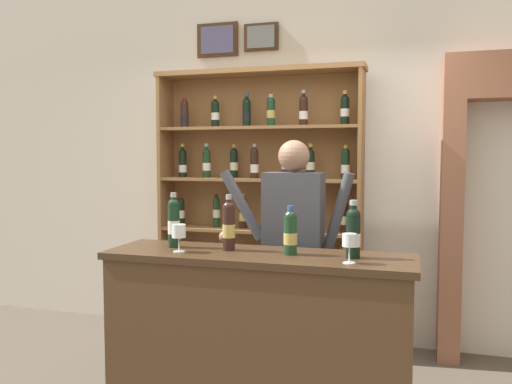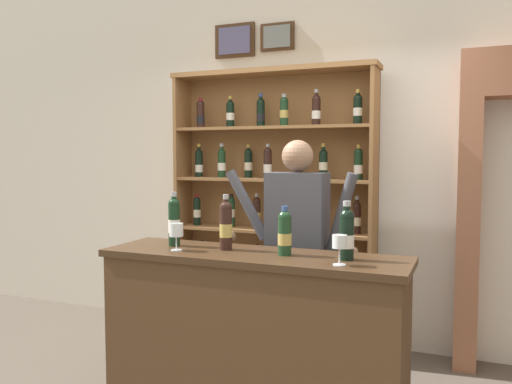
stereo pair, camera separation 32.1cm
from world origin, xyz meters
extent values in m
cube|color=silver|center=(0.00, 1.70, 1.68)|extent=(12.00, 0.16, 3.35)
cube|color=#422B19|center=(-0.82, 1.61, 2.62)|extent=(0.38, 0.02, 0.30)
cube|color=#555481|center=(-0.82, 1.59, 2.62)|extent=(0.31, 0.01, 0.24)
cube|color=#422B19|center=(-0.42, 1.61, 2.62)|extent=(0.31, 0.02, 0.24)
cube|color=slate|center=(-0.42, 1.59, 2.62)|extent=(0.24, 0.01, 0.19)
cube|color=olive|center=(-1.20, 1.34, 1.15)|extent=(0.03, 0.29, 2.30)
cube|color=olive|center=(0.48, 1.34, 1.15)|extent=(0.03, 0.29, 2.30)
cube|color=olive|center=(-0.36, 1.47, 1.15)|extent=(1.71, 0.02, 2.30)
cube|color=olive|center=(-0.36, 1.34, 0.12)|extent=(1.65, 0.27, 0.02)
cylinder|color=black|center=(-1.07, 1.33, 0.24)|extent=(0.07, 0.07, 0.21)
sphere|color=black|center=(-1.07, 1.33, 0.35)|extent=(0.07, 0.07, 0.07)
cylinder|color=black|center=(-1.07, 1.33, 0.38)|extent=(0.03, 0.03, 0.07)
cylinder|color=black|center=(-1.07, 1.33, 0.40)|extent=(0.03, 0.03, 0.03)
cylinder|color=silver|center=(-1.07, 1.33, 0.21)|extent=(0.07, 0.07, 0.07)
cylinder|color=black|center=(-0.85, 1.36, 0.24)|extent=(0.07, 0.07, 0.21)
sphere|color=black|center=(-0.85, 1.36, 0.35)|extent=(0.07, 0.07, 0.07)
cylinder|color=black|center=(-0.85, 1.36, 0.37)|extent=(0.02, 0.02, 0.06)
cylinder|color=maroon|center=(-0.85, 1.36, 0.39)|extent=(0.03, 0.03, 0.03)
cylinder|color=beige|center=(-0.85, 1.36, 0.21)|extent=(0.07, 0.07, 0.07)
cylinder|color=black|center=(-0.61, 1.35, 0.24)|extent=(0.07, 0.07, 0.21)
sphere|color=black|center=(-0.61, 1.35, 0.35)|extent=(0.07, 0.07, 0.07)
cylinder|color=black|center=(-0.61, 1.35, 0.38)|extent=(0.03, 0.03, 0.07)
cylinder|color=#B79338|center=(-0.61, 1.35, 0.41)|extent=(0.03, 0.03, 0.03)
cylinder|color=silver|center=(-0.61, 1.35, 0.24)|extent=(0.07, 0.07, 0.07)
cylinder|color=#19381E|center=(-0.37, 1.33, 0.23)|extent=(0.07, 0.07, 0.20)
sphere|color=#19381E|center=(-0.37, 1.33, 0.34)|extent=(0.07, 0.07, 0.07)
cylinder|color=#19381E|center=(-0.37, 1.33, 0.37)|extent=(0.03, 0.03, 0.07)
cylinder|color=maroon|center=(-0.37, 1.33, 0.40)|extent=(0.03, 0.03, 0.03)
cylinder|color=silver|center=(-0.37, 1.33, 0.21)|extent=(0.07, 0.07, 0.06)
cylinder|color=#19381E|center=(-0.13, 1.36, 0.24)|extent=(0.07, 0.07, 0.21)
sphere|color=#19381E|center=(-0.13, 1.36, 0.35)|extent=(0.07, 0.07, 0.07)
cylinder|color=#19381E|center=(-0.13, 1.36, 0.38)|extent=(0.03, 0.03, 0.08)
cylinder|color=navy|center=(-0.13, 1.36, 0.41)|extent=(0.03, 0.03, 0.03)
cylinder|color=silver|center=(-0.13, 1.36, 0.21)|extent=(0.07, 0.07, 0.07)
cylinder|color=black|center=(0.10, 1.35, 0.24)|extent=(0.07, 0.07, 0.21)
sphere|color=black|center=(0.10, 1.35, 0.34)|extent=(0.07, 0.07, 0.07)
cylinder|color=black|center=(0.10, 1.35, 0.37)|extent=(0.03, 0.03, 0.06)
cylinder|color=#99999E|center=(0.10, 1.35, 0.38)|extent=(0.03, 0.03, 0.03)
cylinder|color=black|center=(0.10, 1.35, 0.21)|extent=(0.07, 0.07, 0.07)
cylinder|color=#19381E|center=(0.34, 1.31, 0.23)|extent=(0.07, 0.07, 0.20)
sphere|color=#19381E|center=(0.34, 1.31, 0.34)|extent=(0.07, 0.07, 0.07)
cylinder|color=#19381E|center=(0.34, 1.31, 0.37)|extent=(0.03, 0.03, 0.08)
cylinder|color=#99999E|center=(0.34, 1.31, 0.41)|extent=(0.03, 0.03, 0.03)
cylinder|color=silver|center=(0.34, 1.31, 0.23)|extent=(0.07, 0.07, 0.06)
cube|color=olive|center=(-0.36, 1.34, 0.54)|extent=(1.65, 0.27, 0.02)
cylinder|color=black|center=(-1.02, 1.34, 0.67)|extent=(0.07, 0.07, 0.22)
sphere|color=black|center=(-1.02, 1.34, 0.78)|extent=(0.07, 0.07, 0.07)
cylinder|color=black|center=(-1.02, 1.34, 0.81)|extent=(0.03, 0.03, 0.06)
cylinder|color=black|center=(-1.02, 1.34, 0.83)|extent=(0.04, 0.04, 0.03)
cylinder|color=silver|center=(-1.02, 1.34, 0.66)|extent=(0.07, 0.07, 0.07)
cylinder|color=#19381E|center=(-0.76, 1.30, 0.66)|extent=(0.07, 0.07, 0.22)
sphere|color=#19381E|center=(-0.76, 1.30, 0.78)|extent=(0.07, 0.07, 0.07)
cylinder|color=#19381E|center=(-0.76, 1.30, 0.81)|extent=(0.03, 0.03, 0.07)
cylinder|color=#B79338|center=(-0.76, 1.30, 0.84)|extent=(0.04, 0.04, 0.03)
cylinder|color=silver|center=(-0.76, 1.30, 0.64)|extent=(0.07, 0.07, 0.07)
cylinder|color=black|center=(-0.50, 1.36, 0.66)|extent=(0.07, 0.07, 0.21)
sphere|color=black|center=(-0.50, 1.36, 0.77)|extent=(0.07, 0.07, 0.07)
cylinder|color=black|center=(-0.50, 1.36, 0.80)|extent=(0.03, 0.03, 0.08)
cylinder|color=maroon|center=(-0.50, 1.36, 0.83)|extent=(0.03, 0.03, 0.03)
cylinder|color=beige|center=(-0.50, 1.36, 0.64)|extent=(0.07, 0.07, 0.07)
cylinder|color=black|center=(-0.23, 1.32, 0.66)|extent=(0.07, 0.07, 0.21)
sphere|color=black|center=(-0.23, 1.32, 0.77)|extent=(0.07, 0.07, 0.07)
cylinder|color=black|center=(-0.23, 1.32, 0.80)|extent=(0.03, 0.03, 0.06)
cylinder|color=#99999E|center=(-0.23, 1.32, 0.81)|extent=(0.03, 0.03, 0.03)
cylinder|color=tan|center=(-0.23, 1.32, 0.64)|extent=(0.07, 0.07, 0.07)
cylinder|color=black|center=(0.03, 1.36, 0.67)|extent=(0.07, 0.07, 0.22)
sphere|color=black|center=(0.03, 1.36, 0.78)|extent=(0.07, 0.07, 0.07)
cylinder|color=black|center=(0.03, 1.36, 0.81)|extent=(0.03, 0.03, 0.07)
cylinder|color=#B79338|center=(0.03, 1.36, 0.83)|extent=(0.03, 0.03, 0.03)
cylinder|color=beige|center=(0.03, 1.36, 0.64)|extent=(0.07, 0.07, 0.07)
cylinder|color=black|center=(0.33, 1.37, 0.67)|extent=(0.07, 0.07, 0.22)
sphere|color=black|center=(0.33, 1.37, 0.78)|extent=(0.07, 0.07, 0.07)
cylinder|color=black|center=(0.33, 1.37, 0.82)|extent=(0.03, 0.03, 0.08)
cylinder|color=#B79338|center=(0.33, 1.37, 0.84)|extent=(0.03, 0.03, 0.03)
cylinder|color=silver|center=(0.33, 1.37, 0.65)|extent=(0.07, 0.07, 0.07)
cube|color=olive|center=(-0.36, 1.34, 0.97)|extent=(1.65, 0.27, 0.02)
cylinder|color=black|center=(-1.06, 1.32, 1.09)|extent=(0.06, 0.06, 0.21)
sphere|color=black|center=(-1.06, 1.32, 1.20)|extent=(0.06, 0.06, 0.06)
cylinder|color=black|center=(-1.06, 1.32, 1.22)|extent=(0.03, 0.03, 0.06)
cylinder|color=maroon|center=(-1.06, 1.32, 1.24)|extent=(0.03, 0.03, 0.03)
cylinder|color=beige|center=(-1.06, 1.32, 1.09)|extent=(0.06, 0.06, 0.07)
cylinder|color=#19381E|center=(-0.74, 1.35, 1.09)|extent=(0.06, 0.06, 0.22)
sphere|color=#19381E|center=(-0.74, 1.35, 1.21)|extent=(0.06, 0.06, 0.06)
cylinder|color=#19381E|center=(-0.74, 1.35, 1.23)|extent=(0.03, 0.03, 0.06)
cylinder|color=black|center=(-0.74, 1.35, 1.25)|extent=(0.03, 0.03, 0.03)
cylinder|color=beige|center=(-0.74, 1.35, 1.10)|extent=(0.06, 0.06, 0.07)
cylinder|color=black|center=(-0.50, 1.35, 1.09)|extent=(0.06, 0.06, 0.22)
sphere|color=black|center=(-0.50, 1.35, 1.21)|extent=(0.06, 0.06, 0.06)
cylinder|color=black|center=(-0.50, 1.35, 1.24)|extent=(0.03, 0.03, 0.07)
cylinder|color=#99999E|center=(-0.50, 1.35, 1.26)|extent=(0.03, 0.03, 0.03)
cylinder|color=tan|center=(-0.50, 1.35, 1.08)|extent=(0.06, 0.06, 0.07)
cylinder|color=#19381E|center=(-0.23, 1.34, 1.08)|extent=(0.06, 0.06, 0.20)
sphere|color=#19381E|center=(-0.23, 1.34, 1.19)|extent=(0.06, 0.06, 0.06)
cylinder|color=#19381E|center=(-0.23, 1.34, 1.22)|extent=(0.03, 0.03, 0.06)
cylinder|color=black|center=(-0.23, 1.34, 1.24)|extent=(0.03, 0.03, 0.03)
cylinder|color=silver|center=(-0.23, 1.34, 1.06)|extent=(0.06, 0.06, 0.07)
cylinder|color=black|center=(0.06, 1.35, 1.09)|extent=(0.06, 0.06, 0.22)
sphere|color=black|center=(0.06, 1.35, 1.21)|extent=(0.06, 0.06, 0.06)
cylinder|color=black|center=(0.06, 1.35, 1.25)|extent=(0.02, 0.02, 0.08)
cylinder|color=#99999E|center=(0.06, 1.35, 1.28)|extent=(0.03, 0.03, 0.03)
cylinder|color=beige|center=(0.06, 1.35, 1.10)|extent=(0.06, 0.06, 0.07)
cylinder|color=black|center=(0.35, 1.35, 1.09)|extent=(0.06, 0.06, 0.21)
sphere|color=black|center=(0.35, 1.35, 1.20)|extent=(0.06, 0.06, 0.06)
cylinder|color=black|center=(0.35, 1.35, 1.23)|extent=(0.03, 0.03, 0.08)
cylinder|color=#99999E|center=(0.35, 1.35, 1.27)|extent=(0.03, 0.03, 0.03)
cylinder|color=beige|center=(0.35, 1.35, 1.08)|extent=(0.06, 0.06, 0.07)
cube|color=olive|center=(-0.36, 1.34, 1.40)|extent=(1.65, 0.27, 0.02)
cylinder|color=black|center=(-1.05, 1.35, 1.51)|extent=(0.07, 0.07, 0.20)
sphere|color=black|center=(-1.05, 1.35, 1.61)|extent=(0.07, 0.07, 0.07)
cylinder|color=black|center=(-1.05, 1.35, 1.65)|extent=(0.03, 0.03, 0.08)
cylinder|color=#B79338|center=(-1.05, 1.35, 1.68)|extent=(0.03, 0.03, 0.03)
cylinder|color=silver|center=(-1.05, 1.35, 1.48)|extent=(0.07, 0.07, 0.06)
cylinder|color=#19381E|center=(-0.82, 1.33, 1.51)|extent=(0.07, 0.07, 0.20)
sphere|color=#19381E|center=(-0.82, 1.33, 1.62)|extent=(0.07, 0.07, 0.07)
cylinder|color=#19381E|center=(-0.82, 1.33, 1.65)|extent=(0.03, 0.03, 0.08)
cylinder|color=#99999E|center=(-0.82, 1.33, 1.68)|extent=(0.04, 0.04, 0.03)
cylinder|color=silver|center=(-0.82, 1.33, 1.50)|extent=(0.07, 0.07, 0.07)
cylinder|color=black|center=(-0.59, 1.37, 1.51)|extent=(0.07, 0.07, 0.21)
sphere|color=black|center=(-0.59, 1.37, 1.62)|extent=(0.07, 0.07, 0.07)
cylinder|color=black|center=(-0.59, 1.37, 1.65)|extent=(0.02, 0.02, 0.07)
cylinder|color=#B79338|center=(-0.59, 1.37, 1.67)|extent=(0.03, 0.03, 0.03)
cylinder|color=beige|center=(-0.59, 1.37, 1.50)|extent=(0.07, 0.07, 0.07)
cylinder|color=black|center=(-0.38, 1.30, 1.51)|extent=(0.07, 0.07, 0.21)
sphere|color=black|center=(-0.38, 1.30, 1.63)|extent=(0.07, 0.07, 0.07)
cylinder|color=black|center=(-0.38, 1.30, 1.66)|extent=(0.02, 0.02, 0.07)
cylinder|color=#99999E|center=(-0.38, 1.30, 1.68)|extent=(0.03, 0.03, 0.03)
cylinder|color=silver|center=(-0.38, 1.30, 1.49)|extent=(0.07, 0.07, 0.07)
cylinder|color=black|center=(-0.12, 1.32, 1.51)|extent=(0.07, 0.07, 0.20)
sphere|color=black|center=(-0.12, 1.32, 1.61)|extent=(0.07, 0.07, 0.07)
cylinder|color=black|center=(-0.12, 1.32, 1.65)|extent=(0.03, 0.03, 0.08)
cylinder|color=navy|center=(-0.12, 1.32, 1.68)|extent=(0.03, 0.03, 0.03)
cylinder|color=silver|center=(-0.12, 1.32, 1.52)|extent=(0.07, 0.07, 0.06)
cylinder|color=black|center=(0.08, 1.34, 1.51)|extent=(0.07, 0.07, 0.20)
sphere|color=black|center=(0.08, 1.34, 1.61)|extent=(0.07, 0.07, 0.07)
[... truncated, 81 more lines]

